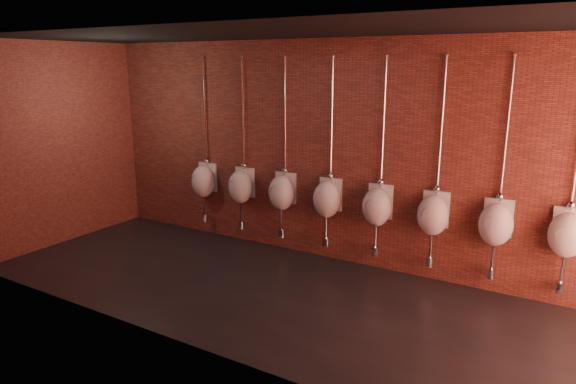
# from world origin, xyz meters

# --- Properties ---
(ground) EXTENTS (8.50, 8.50, 0.00)m
(ground) POSITION_xyz_m (0.00, 0.00, 0.00)
(ground) COLOR black
(ground) RESTS_ON ground
(room_shell) EXTENTS (8.54, 3.04, 3.22)m
(room_shell) POSITION_xyz_m (0.00, 0.00, 2.01)
(room_shell) COLOR black
(room_shell) RESTS_ON ground
(urinal_0) EXTENTS (0.43, 0.38, 2.72)m
(urinal_0) POSITION_xyz_m (-2.47, 1.35, 0.95)
(urinal_0) COLOR silver
(urinal_0) RESTS_ON ground
(urinal_1) EXTENTS (0.43, 0.38, 2.72)m
(urinal_1) POSITION_xyz_m (-1.70, 1.35, 0.95)
(urinal_1) COLOR silver
(urinal_1) RESTS_ON ground
(urinal_2) EXTENTS (0.43, 0.38, 2.72)m
(urinal_2) POSITION_xyz_m (-0.93, 1.35, 0.95)
(urinal_2) COLOR silver
(urinal_2) RESTS_ON ground
(urinal_3) EXTENTS (0.43, 0.38, 2.72)m
(urinal_3) POSITION_xyz_m (-0.16, 1.35, 0.95)
(urinal_3) COLOR silver
(urinal_3) RESTS_ON ground
(urinal_4) EXTENTS (0.43, 0.38, 2.72)m
(urinal_4) POSITION_xyz_m (0.61, 1.35, 0.95)
(urinal_4) COLOR silver
(urinal_4) RESTS_ON ground
(urinal_5) EXTENTS (0.43, 0.38, 2.72)m
(urinal_5) POSITION_xyz_m (1.39, 1.35, 0.95)
(urinal_5) COLOR silver
(urinal_5) RESTS_ON ground
(urinal_6) EXTENTS (0.43, 0.38, 2.72)m
(urinal_6) POSITION_xyz_m (2.16, 1.35, 0.95)
(urinal_6) COLOR silver
(urinal_6) RESTS_ON ground
(urinal_7) EXTENTS (0.43, 0.38, 2.72)m
(urinal_7) POSITION_xyz_m (2.93, 1.35, 0.95)
(urinal_7) COLOR silver
(urinal_7) RESTS_ON ground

